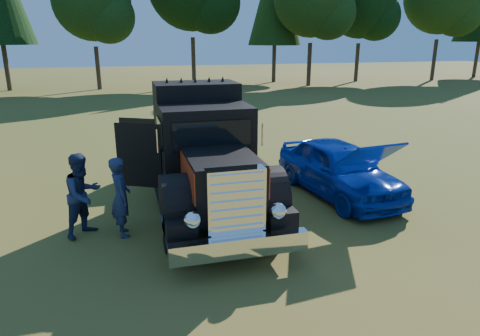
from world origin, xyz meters
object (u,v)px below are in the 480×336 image
diamond_t_truck (203,158)px  spectator_near (121,197)px  hotrod_coupe (339,168)px  spectator_far (83,195)px

diamond_t_truck → spectator_near: size_ratio=4.15×
diamond_t_truck → hotrod_coupe: diamond_t_truck is taller
hotrod_coupe → spectator_near: bearing=-169.6°
hotrod_coupe → diamond_t_truck: bearing=179.2°
diamond_t_truck → spectator_far: (-2.73, -0.84, -0.38)m
diamond_t_truck → hotrod_coupe: 3.68m
diamond_t_truck → spectator_near: (-1.97, -1.08, -0.42)m
spectator_near → hotrod_coupe: bearing=-87.8°
diamond_t_truck → spectator_far: diamond_t_truck is taller
hotrod_coupe → spectator_far: (-6.37, -0.79, 0.16)m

